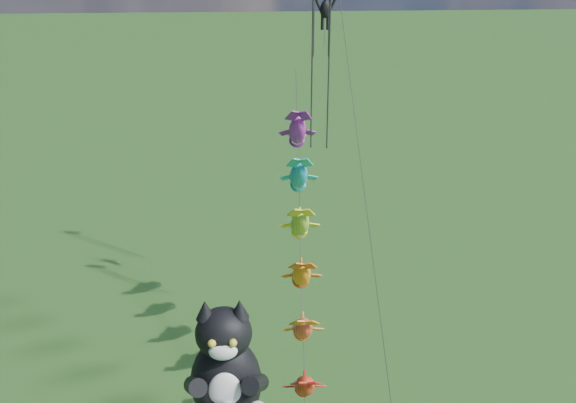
{
  "coord_description": "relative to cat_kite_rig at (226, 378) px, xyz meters",
  "views": [
    {
      "loc": [
        4.95,
        -15.17,
        23.1
      ],
      "look_at": [
        6.49,
        12.87,
        10.31
      ],
      "focal_mm": 40.0,
      "sensor_mm": 36.0,
      "label": 1
    }
  ],
  "objects": [
    {
      "name": "cat_kite_rig",
      "position": [
        0.0,
        0.0,
        0.0
      ],
      "size": [
        3.0,
        4.33,
        11.66
      ],
      "rotation": [
        0.0,
        0.0,
        0.35
      ],
      "color": "brown",
      "rests_on": "ground"
    },
    {
      "name": "fish_windsock_rig",
      "position": [
        3.2,
        8.72,
        0.12
      ],
      "size": [
        1.17,
        15.97,
        15.53
      ],
      "rotation": [
        0.0,
        0.0,
        0.29
      ],
      "color": "brown",
      "rests_on": "ground"
    },
    {
      "name": "parafoil_rig",
      "position": [
        4.7,
        13.66,
        10.17
      ],
      "size": [
        3.23,
        17.36,
        24.49
      ],
      "rotation": [
        0.0,
        0.0,
        0.21
      ],
      "color": "brown",
      "rests_on": "ground"
    }
  ]
}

